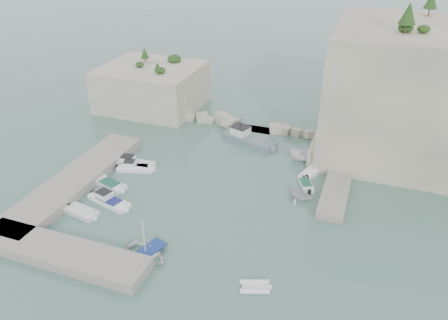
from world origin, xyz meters
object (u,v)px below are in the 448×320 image
(motorboat_e, at_px, (82,214))
(motorboat_a, at_px, (134,165))
(inflatable_dinghy, at_px, (255,288))
(tender_east_b, at_px, (305,186))
(work_boat, at_px, (249,142))
(motorboat_b, at_px, (136,170))
(tender_east_d, at_px, (308,161))
(motorboat_c, at_px, (110,186))
(tender_east_a, at_px, (299,199))
(tender_east_c, at_px, (312,173))
(motorboat_d, at_px, (110,203))
(rowboat, at_px, (146,256))

(motorboat_e, bearing_deg, motorboat_a, 101.57)
(motorboat_a, relative_size, inflatable_dinghy, 2.11)
(tender_east_b, xyz_separation_m, work_boat, (-9.98, 9.05, 0.00))
(inflatable_dinghy, bearing_deg, motorboat_b, 125.42)
(tender_east_b, xyz_separation_m, tender_east_d, (-0.91, 6.32, 0.00))
(motorboat_c, xyz_separation_m, tender_east_a, (22.31, 5.25, 0.00))
(motorboat_a, distance_m, motorboat_c, 5.46)
(motorboat_e, relative_size, work_boat, 0.48)
(motorboat_a, bearing_deg, inflatable_dinghy, -41.52)
(motorboat_a, xyz_separation_m, tender_east_c, (22.59, 6.09, 0.00))
(motorboat_a, bearing_deg, tender_east_c, 9.66)
(motorboat_d, relative_size, tender_east_b, 1.55)
(tender_east_d, bearing_deg, tender_east_b, 178.07)
(tender_east_a, height_order, tender_east_b, tender_east_a)
(motorboat_d, bearing_deg, motorboat_e, -106.51)
(tender_east_b, relative_size, work_boat, 0.43)
(motorboat_c, bearing_deg, tender_east_c, 43.89)
(motorboat_a, xyz_separation_m, motorboat_d, (1.83, -8.61, 0.00))
(tender_east_c, bearing_deg, tender_east_d, 38.60)
(rowboat, height_order, tender_east_b, rowboat)
(motorboat_c, relative_size, inflatable_dinghy, 1.66)
(motorboat_e, bearing_deg, tender_east_d, 54.89)
(motorboat_e, xyz_separation_m, inflatable_dinghy, (21.22, -4.09, 0.00))
(tender_east_c, bearing_deg, motorboat_d, 143.80)
(motorboat_c, bearing_deg, tender_east_d, 50.86)
(motorboat_c, relative_size, rowboat, 1.00)
(rowboat, distance_m, tender_east_b, 21.66)
(motorboat_c, height_order, tender_east_d, tender_east_d)
(work_boat, bearing_deg, tender_east_a, -31.72)
(motorboat_b, relative_size, rowboat, 1.05)
(rowboat, distance_m, tender_east_a, 19.16)
(motorboat_e, height_order, tender_east_d, tender_east_d)
(motorboat_a, bearing_deg, tender_east_a, -5.97)
(tender_east_b, bearing_deg, motorboat_c, 86.31)
(work_boat, bearing_deg, motorboat_e, -98.83)
(motorboat_c, xyz_separation_m, tender_east_b, (22.49, 8.22, 0.00))
(motorboat_a, distance_m, work_boat, 17.13)
(work_boat, bearing_deg, motorboat_c, -106.85)
(inflatable_dinghy, height_order, tender_east_c, tender_east_c)
(motorboat_c, relative_size, tender_east_d, 0.97)
(motorboat_a, xyz_separation_m, work_boat, (12.42, 11.81, 0.00))
(motorboat_b, xyz_separation_m, inflatable_dinghy, (20.50, -14.58, 0.00))
(inflatable_dinghy, distance_m, tender_east_b, 18.33)
(tender_east_d, bearing_deg, tender_east_a, 174.37)
(motorboat_c, distance_m, rowboat, 14.12)
(motorboat_a, height_order, motorboat_e, motorboat_a)
(rowboat, relative_size, tender_east_a, 1.46)
(motorboat_d, bearing_deg, tender_east_b, 43.74)
(tender_east_b, bearing_deg, work_boat, 24.05)
(motorboat_d, relative_size, tender_east_d, 1.20)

